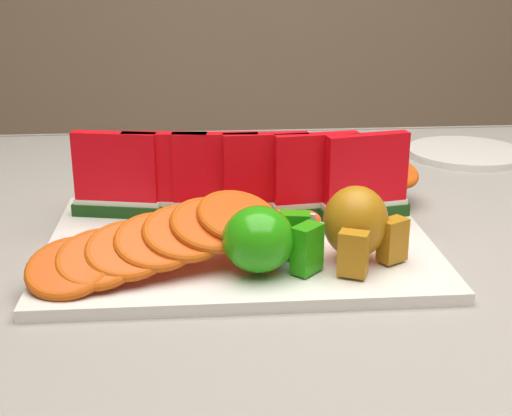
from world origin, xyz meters
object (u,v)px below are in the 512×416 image
Objects in this scene: fork at (213,161)px; apple_cluster at (266,240)px; pear_cluster at (358,225)px; side_plate at (466,153)px; platter at (240,243)px.

apple_cluster is at bearing -84.63° from fork.
pear_cluster is 0.49m from side_plate.
pear_cluster is (0.09, 0.02, 0.01)m from apple_cluster.
pear_cluster is (0.11, -0.07, 0.04)m from platter.
apple_cluster is 0.55× the size of side_plate.
platter is at bearing 102.72° from apple_cluster.
side_plate is (0.37, 0.34, -0.00)m from platter.
apple_cluster reaches higher than fork.
fork is at bearing -179.30° from side_plate.
platter is 4.58× the size of pear_cluster.
apple_cluster is 0.56m from side_plate.
side_plate is 0.39m from fork.
pear_cluster is 0.46× the size of side_plate.
pear_cluster reaches higher than side_plate.
apple_cluster reaches higher than side_plate.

